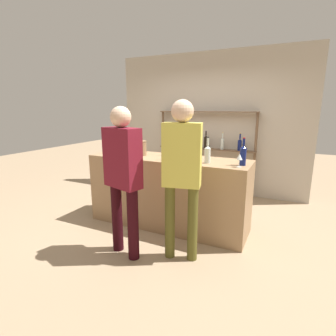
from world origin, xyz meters
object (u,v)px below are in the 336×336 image
counter_bottle_0 (129,143)px  wine_glass (240,157)px  ice_bucket (141,148)px  cork_jar (198,153)px  counter_bottle_4 (243,155)px  customer_right (182,168)px  customer_center (123,171)px  counter_bottle_1 (173,146)px  counter_bottle_2 (172,149)px  counter_bottle_3 (207,153)px

counter_bottle_0 → wine_glass: size_ratio=2.20×
ice_bucket → cork_jar: size_ratio=1.53×
wine_glass → ice_bucket: bearing=173.3°
counter_bottle_4 → wine_glass: (-0.02, -0.12, -0.01)m
ice_bucket → customer_right: size_ratio=0.12×
customer_center → counter_bottle_1: bearing=11.5°
counter_bottle_0 → counter_bottle_2: size_ratio=0.95×
counter_bottle_1 → wine_glass: (1.05, -0.37, -0.02)m
counter_bottle_3 → customer_right: bearing=-98.4°
customer_right → customer_center: size_ratio=1.04×
counter_bottle_1 → customer_right: 1.08m
counter_bottle_4 → customer_right: bearing=-127.8°
counter_bottle_3 → cork_jar: 0.35m
cork_jar → customer_center: customer_center is taller
counter_bottle_3 → counter_bottle_4: counter_bottle_4 is taller
counter_bottle_0 → counter_bottle_4: bearing=-7.3°
customer_center → counter_bottle_2: bearing=0.3°
wine_glass → cork_jar: bearing=152.8°
wine_glass → customer_right: 0.76m
counter_bottle_2 → customer_right: customer_right is taller
counter_bottle_4 → customer_right: (-0.53, -0.68, -0.07)m
counter_bottle_1 → counter_bottle_4: counter_bottle_1 is taller
counter_bottle_1 → wine_glass: size_ratio=2.26×
ice_bucket → counter_bottle_2: bearing=-11.7°
wine_glass → ice_bucket: (-1.48, 0.17, -0.01)m
counter_bottle_0 → wine_glass: 1.84m
wine_glass → ice_bucket: size_ratio=0.76×
ice_bucket → customer_right: bearing=-37.1°
counter_bottle_4 → ice_bucket: size_ratio=1.60×
counter_bottle_0 → counter_bottle_2: (0.90, -0.30, 0.01)m
counter_bottle_1 → counter_bottle_2: (0.14, -0.32, 0.00)m
counter_bottle_1 → counter_bottle_4: (1.07, -0.25, -0.01)m
ice_bucket → customer_center: bearing=-70.2°
counter_bottle_2 → wine_glass: counter_bottle_2 is taller
customer_center → counter_bottle_4: bearing=-36.5°
counter_bottle_2 → customer_center: bearing=-105.8°
counter_bottle_0 → cork_jar: size_ratio=2.55×
counter_bottle_3 → customer_center: (-0.73, -0.83, -0.13)m
counter_bottle_3 → wine_glass: bearing=-8.9°
counter_bottle_1 → customer_right: bearing=-59.9°
ice_bucket → customer_right: (0.97, -0.74, -0.05)m
customer_right → counter_bottle_3: bearing=-20.7°
cork_jar → customer_right: (0.13, -0.89, -0.01)m
counter_bottle_2 → wine_glass: 0.91m
counter_bottle_3 → customer_right: size_ratio=0.19×
counter_bottle_1 → counter_bottle_3: 0.71m
counter_bottle_4 → wine_glass: counter_bottle_4 is taller
cork_jar → counter_bottle_3: bearing=-49.7°
counter_bottle_1 → counter_bottle_3: (0.63, -0.31, -0.02)m
counter_bottle_0 → counter_bottle_3: bearing=-11.7°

